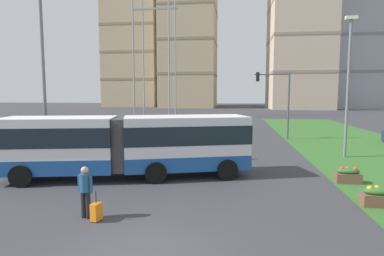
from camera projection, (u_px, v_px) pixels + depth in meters
The scene contains 15 objects.
ground_plane at pixel (142, 256), 8.27m from camera, with size 260.00×260.00×0.00m, color #38383D.
articulated_bus at pixel (128, 144), 15.93m from camera, with size 11.99×5.43×3.00m.
pedestrian_crossing at pixel (85, 189), 10.73m from camera, with size 0.56×0.36×1.74m.
rolling_suitcase at pixel (96, 212), 10.55m from camera, with size 0.33×0.41×0.97m.
flower_planter_1 at pixel (378, 197), 11.72m from camera, with size 1.10×0.56×0.74m.
flower_planter_2 at pixel (348, 175), 14.78m from camera, with size 1.10×0.56×0.74m.
traffic_light_far_right at pixel (278, 94), 28.77m from camera, with size 3.10×0.28×5.99m.
streetlight_left at pixel (43, 69), 18.49m from camera, with size 0.70×0.28×10.16m.
streetlight_median at pixel (348, 81), 20.36m from camera, with size 0.70×0.28×8.86m.
apartment_tower_west at pixel (134, 42), 104.61m from camera, with size 17.02×15.23×41.02m.
apartment_tower_westcentre at pixel (189, 28), 97.01m from camera, with size 15.89×18.93×46.97m.
apartment_tower_centre at pixel (300, 23), 87.82m from camera, with size 15.70×19.89×45.82m.
apartment_tower_eastcentre at pixel (354, 22), 88.73m from camera, with size 22.05×15.26×46.96m.
apartment_tower_east at pixel (377, 39), 111.31m from camera, with size 19.72×14.85×45.48m.
transmission_pylon at pixel (155, 27), 56.08m from camera, with size 9.00×6.24×28.35m.
Camera 1 is at (2.28, -7.65, 4.12)m, focal length 30.47 mm.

